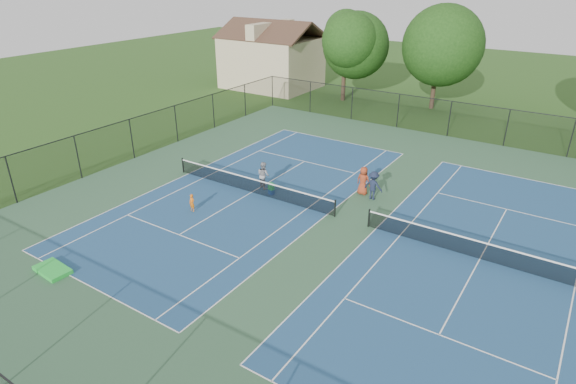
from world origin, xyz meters
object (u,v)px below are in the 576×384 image
Objects in this scene: bystander_c at (363,181)px; clapboard_house at (271,60)px; child_player at (192,203)px; instructor at (264,175)px; ball_crate at (271,192)px; bystander_b at (373,186)px; tree_back_a at (345,42)px; ball_hopper at (271,186)px; tree_back_b at (440,41)px.

clapboard_house is at bearing -40.69° from bystander_c.
child_player is at bearing -63.14° from clapboard_house.
ball_crate is at bearing 170.27° from instructor.
bystander_b is (6.58, 2.31, 0.03)m from instructor.
bystander_b is 1.00× the size of bystander_c.
tree_back_a reaches higher than ball_hopper.
child_player is 0.58× the size of bystander_c.
clapboard_house is at bearing 122.21° from child_player.
tree_back_a is 21.07× the size of ball_hopper.
ball_hopper is (0.00, 0.00, 0.37)m from ball_crate.
bystander_b is (22.79, -21.67, -2.18)m from clapboard_house.
instructor is 0.97× the size of bystander_c.
bystander_b is 5.18× the size of ball_crate.
bystander_c is (7.30, 7.60, 0.38)m from child_player.
bystander_c reaches higher than instructor.
ball_hopper is (-4.79, -3.16, -0.38)m from bystander_c.
instructor is at bearing -96.39° from tree_back_b.
clapboard_house is 24.86× the size of ball_hopper.
child_player is at bearing 49.62° from bystander_c.
bystander_b reaches higher than ball_crate.
bystander_c is 5.18× the size of ball_crate.
tree_back_b is 25.78m from instructor.
clapboard_house reaches higher than child_player.
bystander_c reaches higher than child_player.
tree_back_a is 9.24m from tree_back_b.
bystander_c is (2.96, -22.35, -5.69)m from tree_back_b.
tree_back_b is at bearing -77.81° from bystander_b.
clapboard_house is (-19.00, -1.00, -3.50)m from tree_back_b.
ball_hopper is at bearing -94.09° from tree_back_b.
bystander_b is at bearing 162.39° from bystander_c.
bystander_c is at bearing -136.44° from instructor.
tree_back_a reaches higher than ball_crate.
bystander_c is (-0.83, 0.32, -0.00)m from bystander_b.
clapboard_house reaches higher than bystander_b.
ball_hopper is at bearing 29.57° from bystander_b.
tree_back_b is (9.00, 2.00, 0.56)m from tree_back_a.
ball_crate is 0.81× the size of ball_hopper.
tree_back_b is 19.35m from clapboard_house.
tree_back_b reaches higher than instructor.
tree_back_b reaches higher than tree_back_a.
ball_crate is at bearing 0.00° from ball_hopper.
child_player is (4.66, -27.94, -5.51)m from tree_back_a.
child_player reaches higher than ball_crate.
bystander_b is 0.89m from bystander_c.
clapboard_house is 5.94× the size of bystander_c.
ball_hopper is (0.97, -0.53, -0.36)m from instructor.
bystander_b reaches higher than instructor.
ball_hopper is at bearing -73.03° from tree_back_a.
child_player is 2.45× the size of ball_hopper.
ball_crate is (-1.83, -25.51, -6.44)m from tree_back_b.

